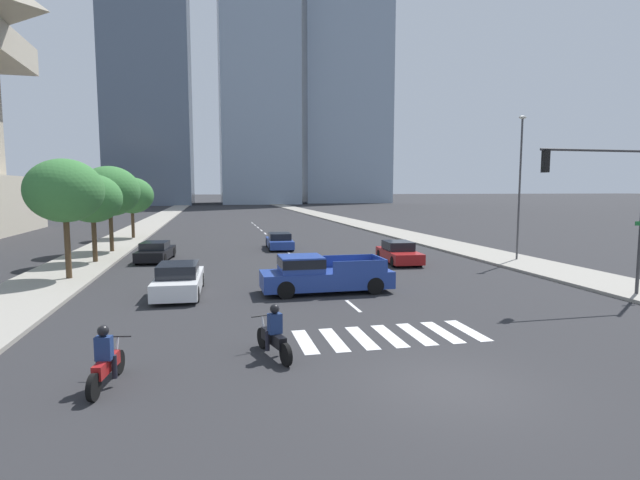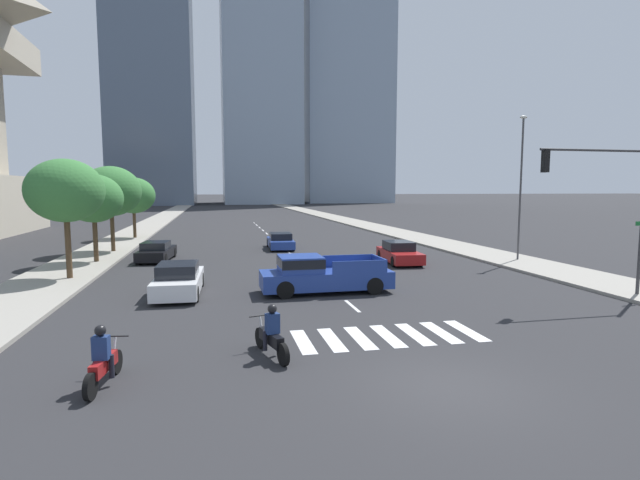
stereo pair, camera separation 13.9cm
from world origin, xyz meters
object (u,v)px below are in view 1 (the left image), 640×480
at_px(sedan_white_0, 179,280).
at_px(street_tree_second, 92,199).
at_px(street_tree_nearest, 65,191).
at_px(street_tree_fourth, 132,196).
at_px(pickup_truck, 320,274).
at_px(traffic_signal_near, 607,190).
at_px(motorcycle_lead, 106,362).
at_px(motorcycle_trailing, 274,336).
at_px(sedan_red_3, 399,253).
at_px(sedan_black_1, 156,252).
at_px(street_lamp_east, 520,179).
at_px(sedan_blue_2, 279,241).
at_px(street_tree_third, 109,191).

relative_size(sedan_white_0, street_tree_second, 0.91).
bearing_deg(street_tree_nearest, street_tree_fourth, 90.00).
bearing_deg(street_tree_nearest, pickup_truck, -24.73).
bearing_deg(traffic_signal_near, street_tree_nearest, -21.83).
bearing_deg(motorcycle_lead, sedan_white_0, 3.23).
relative_size(motorcycle_lead, street_tree_nearest, 0.36).
distance_m(pickup_truck, traffic_signal_near, 12.41).
bearing_deg(motorcycle_trailing, sedan_red_3, -48.19).
distance_m(sedan_red_3, street_tree_fourth, 26.35).
distance_m(motorcycle_trailing, street_tree_second, 21.05).
bearing_deg(sedan_white_0, motorcycle_trailing, -158.52).
relative_size(sedan_white_0, sedan_black_1, 1.05).
distance_m(sedan_red_3, traffic_signal_near, 12.81).
relative_size(sedan_white_0, street_lamp_east, 0.54).
relative_size(sedan_white_0, street_tree_fourth, 0.88).
height_order(sedan_blue_2, street_lamp_east, street_lamp_east).
height_order(motorcycle_trailing, street_tree_nearest, street_tree_nearest).
height_order(motorcycle_lead, sedan_red_3, motorcycle_lead).
bearing_deg(street_tree_fourth, street_tree_third, -90.00).
relative_size(motorcycle_trailing, sedan_black_1, 0.47).
bearing_deg(sedan_blue_2, street_lamp_east, -123.13).
distance_m(motorcycle_lead, sedan_blue_2, 26.33).
bearing_deg(traffic_signal_near, sedan_black_1, -38.55).
bearing_deg(street_tree_nearest, street_tree_third, 90.00).
xyz_separation_m(sedan_blue_2, street_tree_fourth, (-12.08, 9.91, 3.42)).
xyz_separation_m(traffic_signal_near, street_tree_fourth, (-22.88, 29.90, -0.56)).
height_order(sedan_black_1, traffic_signal_near, traffic_signal_near).
distance_m(motorcycle_trailing, street_tree_fourth, 35.19).
distance_m(sedan_white_0, street_tree_nearest, 8.12).
bearing_deg(street_tree_second, motorcycle_lead, -77.22).
bearing_deg(sedan_white_0, street_tree_third, 22.26).
xyz_separation_m(sedan_white_0, street_tree_nearest, (-5.57, 4.47, 3.85)).
xyz_separation_m(motorcycle_lead, sedan_white_0, (1.02, 9.93, 0.06)).
distance_m(street_lamp_east, street_tree_fourth, 32.59).
xyz_separation_m(sedan_black_1, street_lamp_east, (22.42, -5.32, 4.65)).
relative_size(motorcycle_lead, pickup_truck, 0.37).
height_order(motorcycle_lead, sedan_blue_2, motorcycle_lead).
xyz_separation_m(motorcycle_trailing, sedan_blue_2, (3.47, 24.04, -0.01)).
height_order(motorcycle_lead, sedan_white_0, motorcycle_lead).
height_order(motorcycle_trailing, pickup_truck, pickup_truck).
bearing_deg(motorcycle_lead, sedan_blue_2, -7.52).
bearing_deg(motorcycle_lead, sedan_red_3, -30.77).
height_order(street_lamp_east, street_tree_second, street_lamp_east).
xyz_separation_m(sedan_red_3, traffic_signal_near, (4.49, -11.33, 3.94)).
distance_m(sedan_black_1, street_lamp_east, 23.50).
xyz_separation_m(pickup_truck, street_tree_second, (-11.67, 11.06, 3.19)).
height_order(motorcycle_lead, street_tree_fourth, street_tree_fourth).
height_order(sedan_blue_2, street_tree_nearest, street_tree_nearest).
relative_size(street_lamp_east, street_tree_fourth, 1.63).
bearing_deg(pickup_truck, traffic_signal_near, 161.29).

